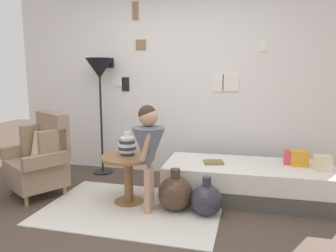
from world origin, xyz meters
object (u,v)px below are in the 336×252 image
Objects in this scene: demijohn_far at (206,200)px; daybed at (248,181)px; armchair at (41,158)px; floor_lamp at (100,74)px; side_table at (128,169)px; person_child at (149,145)px; demijohn_near at (175,193)px; vase_striped at (127,145)px; book_on_daybed at (213,162)px.

daybed is at bearing 55.14° from demijohn_far.
floor_lamp is (0.34, 0.93, 0.99)m from armchair.
person_child is at bearing -32.05° from side_table.
armchair is 1.40m from floor_lamp.
floor_lamp reaches higher than demijohn_far.
daybed is at bearing 36.29° from demijohn_near.
vase_striped is at bearing 119.98° from side_table.
daybed is 0.70m from demijohn_far.
vase_striped is 1.19× the size of book_on_daybed.
armchair is at bearing 172.27° from person_child.
vase_striped is 0.40m from person_child.
floor_lamp reaches higher than person_child.
person_child is (0.30, -0.19, 0.33)m from side_table.
person_child is 0.60m from demijohn_near.
vase_striped reaches higher than side_table.
book_on_daybed is at bearing 45.62° from person_child.
demijohn_far is at bearing -90.67° from book_on_daybed.
book_on_daybed is 0.64m from demijohn_near.
vase_striped is (-0.02, 0.04, 0.26)m from side_table.
demijohn_far is at bearing -3.08° from armchair.
armchair is at bearing 177.55° from demijohn_near.
armchair is 0.51× the size of daybed.
demijohn_near reaches higher than daybed.
armchair is at bearing -168.89° from daybed.
armchair is at bearing 176.92° from demijohn_far.
side_table is 2.73× the size of book_on_daybed.
daybed is 0.45m from book_on_daybed.
person_child is 0.81m from demijohn_far.
demijohn_far is (1.66, -1.04, -1.26)m from floor_lamp.
demijohn_near is (-0.34, -0.49, -0.23)m from book_on_daybed.
demijohn_near is at bearing -6.95° from side_table.
floor_lamp is at bearing 167.41° from daybed.
vase_striped is at bearing 144.89° from person_child.
person_child is at bearing -171.87° from demijohn_far.
demijohn_far is (-0.40, -0.58, -0.04)m from daybed.
side_table is 0.59m from demijohn_near.
person_child is at bearing -146.23° from daybed.
demijohn_near reaches higher than demijohn_far.
demijohn_far reaches higher than daybed.
book_on_daybed is at bearing -172.02° from daybed.
daybed is at bearing 20.22° from side_table.
person_child is at bearing -46.36° from floor_lamp.
vase_striped reaches higher than book_on_daybed.
daybed is 1.17× the size of floor_lamp.
person_child reaches higher than demijohn_near.
armchair is at bearing -109.91° from floor_lamp.
armchair reaches higher than demijohn_near.
daybed is at bearing -12.59° from floor_lamp.
armchair is at bearing -168.27° from book_on_daybed.
floor_lamp reaches higher than vase_striped.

